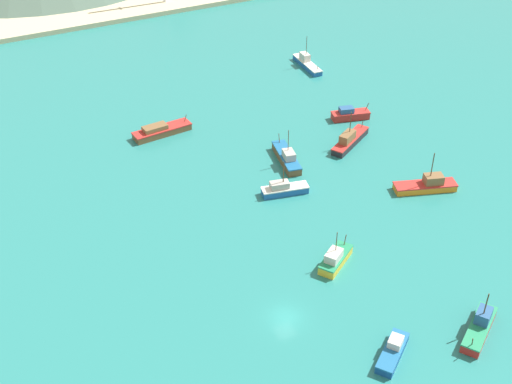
% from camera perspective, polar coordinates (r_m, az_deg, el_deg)
% --- Properties ---
extents(ground, '(260.00, 280.00, 0.50)m').
position_cam_1_polar(ground, '(106.68, -5.56, -0.57)').
color(ground, teal).
extents(fishing_boat_0, '(8.47, 6.38, 6.16)m').
position_cam_1_polar(fishing_boat_0, '(87.63, 18.61, -10.85)').
color(fishing_boat_0, red).
rests_on(fishing_boat_0, ground).
extents(fishing_boat_2, '(11.20, 3.79, 2.62)m').
position_cam_1_polar(fishing_boat_2, '(123.98, -8.13, 5.23)').
color(fishing_boat_2, brown).
rests_on(fishing_boat_2, ground).
extents(fishing_boat_3, '(10.44, 6.02, 6.88)m').
position_cam_1_polar(fishing_boat_3, '(110.81, 14.40, 0.58)').
color(fishing_boat_3, orange).
rests_on(fishing_boat_3, ground).
extents(fishing_boat_4, '(7.65, 4.26, 3.01)m').
position_cam_1_polar(fishing_boat_4, '(129.30, 8.03, 6.59)').
color(fishing_boat_4, red).
rests_on(fishing_boat_4, ground).
extents(fishing_boat_6, '(6.87, 5.63, 2.18)m').
position_cam_1_polar(fishing_boat_6, '(82.43, 11.63, -13.20)').
color(fishing_boat_6, '#14478C').
rests_on(fishing_boat_6, ground).
extents(fishing_boat_7, '(3.12, 11.02, 6.90)m').
position_cam_1_polar(fishing_boat_7, '(150.30, 4.37, 10.94)').
color(fishing_boat_7, '#1E5BA8').
rests_on(fishing_boat_7, ground).
extents(fishing_boat_8, '(6.99, 5.60, 5.68)m').
position_cam_1_polar(fishing_boat_8, '(93.22, 6.80, -5.69)').
color(fishing_boat_8, gold).
rests_on(fishing_boat_8, ground).
extents(fishing_boat_9, '(4.57, 10.33, 6.52)m').
position_cam_1_polar(fishing_boat_9, '(114.52, 2.66, 2.97)').
color(fishing_boat_9, brown).
rests_on(fishing_boat_9, ground).
extents(fishing_boat_11, '(7.88, 3.86, 6.04)m').
position_cam_1_polar(fishing_boat_11, '(106.51, 2.40, 0.25)').
color(fishing_boat_11, '#1E5BA8').
rests_on(fishing_boat_11, ground).
extents(fishing_boat_12, '(10.60, 7.28, 6.67)m').
position_cam_1_polar(fishing_boat_12, '(120.56, 8.01, 4.43)').
color(fishing_boat_12, '#232328').
rests_on(fishing_boat_12, ground).
extents(beach_strip, '(247.00, 22.10, 1.20)m').
position_cam_1_polar(beach_strip, '(185.30, -17.14, 14.10)').
color(beach_strip, beige).
rests_on(beach_strip, ground).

